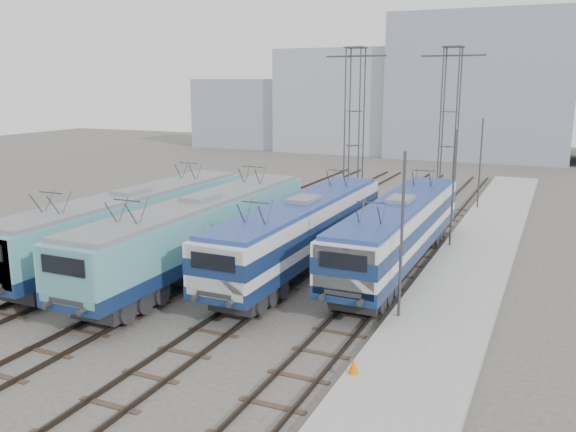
{
  "coord_description": "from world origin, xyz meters",
  "views": [
    {
      "loc": [
        14.06,
        -21.07,
        9.59
      ],
      "look_at": [
        1.42,
        7.0,
        2.8
      ],
      "focal_mm": 38.0,
      "sensor_mm": 36.0,
      "label": 1
    }
  ],
  "objects_px": {
    "locomotive_far_right": "(399,228)",
    "safety_cone": "(353,366)",
    "mast_front": "(402,240)",
    "mast_mid": "(453,191)",
    "locomotive_center_left": "(199,229)",
    "locomotive_center_right": "(302,228)",
    "locomotive_far_left": "(130,221)",
    "catenary_tower_east": "(449,124)",
    "mast_rear": "(480,165)",
    "catenary_tower_west": "(354,123)"
  },
  "relations": [
    {
      "from": "locomotive_far_right",
      "to": "mast_rear",
      "type": "bearing_deg",
      "value": 83.78
    },
    {
      "from": "mast_front",
      "to": "mast_rear",
      "type": "bearing_deg",
      "value": 90.0
    },
    {
      "from": "locomotive_center_left",
      "to": "mast_front",
      "type": "bearing_deg",
      "value": -11.63
    },
    {
      "from": "locomotive_far_left",
      "to": "locomotive_far_right",
      "type": "distance_m",
      "value": 14.25
    },
    {
      "from": "locomotive_center_left",
      "to": "catenary_tower_west",
      "type": "bearing_deg",
      "value": 82.78
    },
    {
      "from": "locomotive_center_left",
      "to": "mast_mid",
      "type": "xyz_separation_m",
      "value": [
        10.85,
        9.77,
        1.16
      ]
    },
    {
      "from": "locomotive_center_left",
      "to": "safety_cone",
      "type": "height_order",
      "value": "locomotive_center_left"
    },
    {
      "from": "locomotive_far_left",
      "to": "mast_front",
      "type": "bearing_deg",
      "value": -9.15
    },
    {
      "from": "mast_front",
      "to": "mast_mid",
      "type": "distance_m",
      "value": 12.0
    },
    {
      "from": "locomotive_center_right",
      "to": "safety_cone",
      "type": "distance_m",
      "value": 12.28
    },
    {
      "from": "locomotive_far_left",
      "to": "mast_front",
      "type": "xyz_separation_m",
      "value": [
        15.35,
        -2.47,
        1.19
      ]
    },
    {
      "from": "mast_rear",
      "to": "mast_front",
      "type": "bearing_deg",
      "value": -90.0
    },
    {
      "from": "locomotive_far_left",
      "to": "locomotive_center_right",
      "type": "xyz_separation_m",
      "value": [
        9.0,
        2.43,
        -0.03
      ]
    },
    {
      "from": "mast_rear",
      "to": "locomotive_far_left",
      "type": "bearing_deg",
      "value": -125.49
    },
    {
      "from": "locomotive_far_right",
      "to": "mast_front",
      "type": "distance_m",
      "value": 7.37
    },
    {
      "from": "locomotive_center_left",
      "to": "locomotive_center_right",
      "type": "bearing_deg",
      "value": 30.62
    },
    {
      "from": "locomotive_center_left",
      "to": "locomotive_center_right",
      "type": "distance_m",
      "value": 5.23
    },
    {
      "from": "locomotive_center_right",
      "to": "locomotive_far_right",
      "type": "bearing_deg",
      "value": 25.36
    },
    {
      "from": "locomotive_center_right",
      "to": "catenary_tower_east",
      "type": "xyz_separation_m",
      "value": [
        4.25,
        17.1,
        4.36
      ]
    },
    {
      "from": "locomotive_far_left",
      "to": "locomotive_center_right",
      "type": "height_order",
      "value": "locomotive_far_left"
    },
    {
      "from": "locomotive_center_left",
      "to": "safety_cone",
      "type": "bearing_deg",
      "value": -35.83
    },
    {
      "from": "locomotive_center_right",
      "to": "safety_cone",
      "type": "relative_size",
      "value": 34.17
    },
    {
      "from": "safety_cone",
      "to": "locomotive_far_right",
      "type": "bearing_deg",
      "value": 97.93
    },
    {
      "from": "locomotive_center_left",
      "to": "locomotive_center_right",
      "type": "relative_size",
      "value": 1.05
    },
    {
      "from": "mast_rear",
      "to": "locomotive_center_left",
      "type": "bearing_deg",
      "value": -116.5
    },
    {
      "from": "locomotive_far_right",
      "to": "safety_cone",
      "type": "xyz_separation_m",
      "value": [
        1.75,
        -12.56,
        -1.7
      ]
    },
    {
      "from": "locomotive_center_left",
      "to": "locomotive_center_right",
      "type": "xyz_separation_m",
      "value": [
        4.5,
        2.66,
        -0.06
      ]
    },
    {
      "from": "locomotive_center_left",
      "to": "mast_rear",
      "type": "bearing_deg",
      "value": 63.5
    },
    {
      "from": "catenary_tower_west",
      "to": "safety_cone",
      "type": "height_order",
      "value": "catenary_tower_west"
    },
    {
      "from": "locomotive_far_right",
      "to": "locomotive_far_left",
      "type": "bearing_deg",
      "value": -161.34
    },
    {
      "from": "catenary_tower_east",
      "to": "mast_rear",
      "type": "bearing_deg",
      "value": 43.6
    },
    {
      "from": "locomotive_center_left",
      "to": "mast_mid",
      "type": "bearing_deg",
      "value": 41.99
    },
    {
      "from": "locomotive_center_right",
      "to": "mast_rear",
      "type": "xyz_separation_m",
      "value": [
        6.35,
        19.1,
        1.22
      ]
    },
    {
      "from": "catenary_tower_west",
      "to": "catenary_tower_east",
      "type": "distance_m",
      "value": 6.8
    },
    {
      "from": "catenary_tower_east",
      "to": "mast_front",
      "type": "distance_m",
      "value": 22.32
    },
    {
      "from": "locomotive_center_left",
      "to": "locomotive_center_right",
      "type": "height_order",
      "value": "locomotive_center_left"
    },
    {
      "from": "catenary_tower_west",
      "to": "mast_mid",
      "type": "xyz_separation_m",
      "value": [
        8.6,
        -8.0,
        -3.14
      ]
    },
    {
      "from": "locomotive_center_right",
      "to": "catenary_tower_east",
      "type": "bearing_deg",
      "value": 76.04
    },
    {
      "from": "catenary_tower_east",
      "to": "mast_rear",
      "type": "relative_size",
      "value": 1.71
    },
    {
      "from": "locomotive_far_right",
      "to": "catenary_tower_west",
      "type": "distance_m",
      "value": 15.26
    },
    {
      "from": "locomotive_center_left",
      "to": "mast_rear",
      "type": "relative_size",
      "value": 2.69
    },
    {
      "from": "mast_mid",
      "to": "locomotive_center_left",
      "type": "bearing_deg",
      "value": -138.01
    },
    {
      "from": "safety_cone",
      "to": "mast_rear",
      "type": "bearing_deg",
      "value": 89.81
    },
    {
      "from": "locomotive_center_right",
      "to": "catenary_tower_east",
      "type": "relative_size",
      "value": 1.49
    },
    {
      "from": "locomotive_far_right",
      "to": "catenary_tower_east",
      "type": "distance_m",
      "value": 15.6
    },
    {
      "from": "locomotive_center_right",
      "to": "mast_rear",
      "type": "bearing_deg",
      "value": 71.61
    },
    {
      "from": "catenary_tower_east",
      "to": "mast_front",
      "type": "relative_size",
      "value": 1.71
    },
    {
      "from": "locomotive_far_left",
      "to": "locomotive_center_left",
      "type": "bearing_deg",
      "value": -3.03
    },
    {
      "from": "catenary_tower_east",
      "to": "mast_rear",
      "type": "height_order",
      "value": "catenary_tower_east"
    },
    {
      "from": "mast_front",
      "to": "mast_mid",
      "type": "height_order",
      "value": "same"
    }
  ]
}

